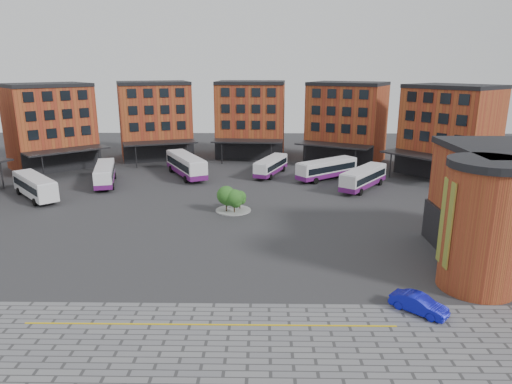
{
  "coord_description": "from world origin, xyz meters",
  "views": [
    {
      "loc": [
        5.66,
        -42.11,
        17.46
      ],
      "look_at": [
        4.92,
        6.37,
        4.0
      ],
      "focal_mm": 32.0,
      "sensor_mm": 36.0,
      "label": 1
    }
  ],
  "objects_px": {
    "bus_a": "(35,185)",
    "bus_c": "(186,165)",
    "tree_island": "(232,198)",
    "bus_b": "(105,174)",
    "bus_f": "(363,178)",
    "bus_e": "(327,169)",
    "blue_car": "(419,304)",
    "bus_d": "(271,166)"
  },
  "relations": [
    {
      "from": "bus_b",
      "to": "bus_f",
      "type": "height_order",
      "value": "bus_f"
    },
    {
      "from": "bus_a",
      "to": "bus_c",
      "type": "relative_size",
      "value": 0.79
    },
    {
      "from": "bus_e",
      "to": "blue_car",
      "type": "distance_m",
      "value": 40.7
    },
    {
      "from": "bus_a",
      "to": "bus_f",
      "type": "distance_m",
      "value": 45.94
    },
    {
      "from": "bus_d",
      "to": "bus_f",
      "type": "height_order",
      "value": "bus_f"
    },
    {
      "from": "bus_b",
      "to": "blue_car",
      "type": "relative_size",
      "value": 2.71
    },
    {
      "from": "bus_d",
      "to": "tree_island",
      "type": "bearing_deg",
      "value": -83.09
    },
    {
      "from": "bus_a",
      "to": "bus_b",
      "type": "bearing_deg",
      "value": 4.97
    },
    {
      "from": "bus_a",
      "to": "bus_c",
      "type": "xyz_separation_m",
      "value": [
        18.39,
        13.03,
        0.07
      ]
    },
    {
      "from": "bus_f",
      "to": "blue_car",
      "type": "distance_m",
      "value": 35.01
    },
    {
      "from": "bus_c",
      "to": "bus_e",
      "type": "height_order",
      "value": "bus_c"
    },
    {
      "from": "bus_a",
      "to": "bus_c",
      "type": "distance_m",
      "value": 22.54
    },
    {
      "from": "bus_c",
      "to": "bus_d",
      "type": "height_order",
      "value": "bus_c"
    },
    {
      "from": "blue_car",
      "to": "tree_island",
      "type": "bearing_deg",
      "value": 74.93
    },
    {
      "from": "tree_island",
      "to": "blue_car",
      "type": "distance_m",
      "value": 28.03
    },
    {
      "from": "bus_a",
      "to": "bus_e",
      "type": "bearing_deg",
      "value": -27.04
    },
    {
      "from": "bus_e",
      "to": "bus_f",
      "type": "bearing_deg",
      "value": 0.7
    },
    {
      "from": "tree_island",
      "to": "bus_d",
      "type": "xyz_separation_m",
      "value": [
        5.12,
        20.02,
        -0.23
      ]
    },
    {
      "from": "bus_f",
      "to": "blue_car",
      "type": "relative_size",
      "value": 2.5
    },
    {
      "from": "tree_island",
      "to": "bus_b",
      "type": "relative_size",
      "value": 0.39
    },
    {
      "from": "bus_b",
      "to": "bus_c",
      "type": "relative_size",
      "value": 0.9
    },
    {
      "from": "bus_f",
      "to": "tree_island",
      "type": "bearing_deg",
      "value": -112.5
    },
    {
      "from": "bus_d",
      "to": "bus_e",
      "type": "relative_size",
      "value": 0.99
    },
    {
      "from": "bus_c",
      "to": "bus_f",
      "type": "relative_size",
      "value": 1.21
    },
    {
      "from": "bus_a",
      "to": "blue_car",
      "type": "height_order",
      "value": "bus_a"
    },
    {
      "from": "bus_b",
      "to": "blue_car",
      "type": "distance_m",
      "value": 51.03
    },
    {
      "from": "blue_car",
      "to": "bus_e",
      "type": "bearing_deg",
      "value": 43.82
    },
    {
      "from": "bus_a",
      "to": "blue_car",
      "type": "bearing_deg",
      "value": -77.29
    },
    {
      "from": "bus_e",
      "to": "blue_car",
      "type": "bearing_deg",
      "value": -35.55
    },
    {
      "from": "tree_island",
      "to": "bus_a",
      "type": "bearing_deg",
      "value": 168.25
    },
    {
      "from": "bus_b",
      "to": "bus_c",
      "type": "xyz_separation_m",
      "value": [
        11.45,
        5.4,
        0.25
      ]
    },
    {
      "from": "bus_a",
      "to": "bus_f",
      "type": "bearing_deg",
      "value": -35.6
    },
    {
      "from": "bus_f",
      "to": "bus_a",
      "type": "bearing_deg",
      "value": -136.88
    },
    {
      "from": "bus_b",
      "to": "blue_car",
      "type": "height_order",
      "value": "bus_b"
    },
    {
      "from": "bus_a",
      "to": "bus_c",
      "type": "height_order",
      "value": "bus_c"
    },
    {
      "from": "bus_f",
      "to": "bus_e",
      "type": "bearing_deg",
      "value": 164.05
    },
    {
      "from": "tree_island",
      "to": "bus_e",
      "type": "relative_size",
      "value": 0.42
    },
    {
      "from": "bus_b",
      "to": "bus_a",
      "type": "bearing_deg",
      "value": -147.67
    },
    {
      "from": "bus_c",
      "to": "blue_car",
      "type": "distance_m",
      "value": 48.5
    },
    {
      "from": "tree_island",
      "to": "bus_c",
      "type": "distance_m",
      "value": 20.59
    },
    {
      "from": "bus_a",
      "to": "bus_f",
      "type": "xyz_separation_m",
      "value": [
        45.58,
        5.7,
        -0.18
      ]
    },
    {
      "from": "tree_island",
      "to": "bus_c",
      "type": "height_order",
      "value": "bus_c"
    }
  ]
}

